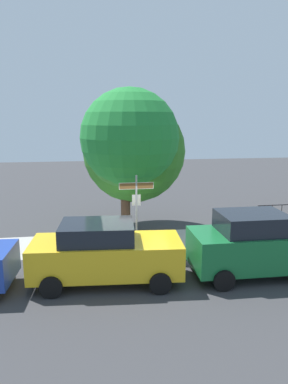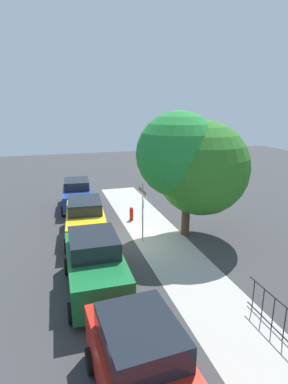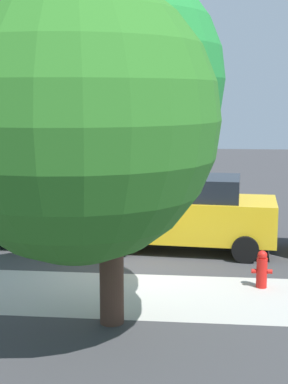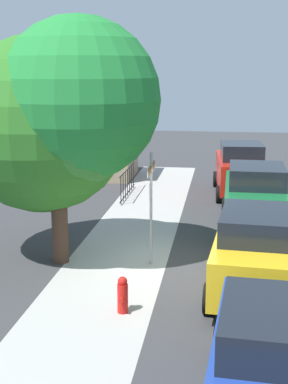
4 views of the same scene
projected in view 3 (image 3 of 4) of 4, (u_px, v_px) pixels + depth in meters
name	position (u px, v px, depth m)	size (l,w,h in m)	color
ground_plane	(126.00, 274.00, 12.62)	(60.00, 60.00, 0.00)	#38383A
sidewalk_strip	(19.00, 291.00, 11.55)	(24.00, 2.60, 0.00)	#A7A49E
street_sign	(120.00, 190.00, 11.91)	(1.29, 0.07, 2.89)	#9EA0A5
shade_tree	(90.00, 103.00, 9.34)	(4.58, 5.34, 6.19)	#493225
car_yellow	(186.00, 213.00, 14.47)	(4.64, 2.30, 1.89)	gold
car_green	(5.00, 205.00, 15.14)	(4.30, 2.12, 2.05)	#176632
fire_hydrant	(262.00, 269.00, 11.68)	(0.42, 0.22, 0.78)	red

